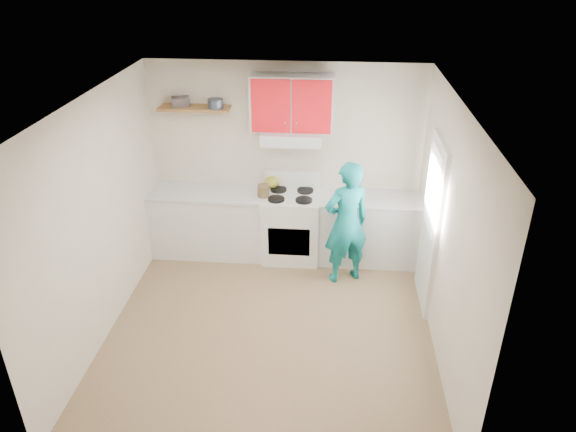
# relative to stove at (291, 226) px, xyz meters

# --- Properties ---
(floor) EXTENTS (3.80, 3.80, 0.00)m
(floor) POSITION_rel_stove_xyz_m (-0.10, -1.57, -0.46)
(floor) COLOR brown
(floor) RESTS_ON ground
(ceiling) EXTENTS (3.60, 3.80, 0.04)m
(ceiling) POSITION_rel_stove_xyz_m (-0.10, -1.57, 2.14)
(ceiling) COLOR white
(ceiling) RESTS_ON floor
(back_wall) EXTENTS (3.60, 0.04, 2.60)m
(back_wall) POSITION_rel_stove_xyz_m (-0.10, 0.32, 0.84)
(back_wall) COLOR beige
(back_wall) RESTS_ON floor
(front_wall) EXTENTS (3.60, 0.04, 2.60)m
(front_wall) POSITION_rel_stove_xyz_m (-0.10, -3.47, 0.84)
(front_wall) COLOR beige
(front_wall) RESTS_ON floor
(left_wall) EXTENTS (0.04, 3.80, 2.60)m
(left_wall) POSITION_rel_stove_xyz_m (-1.90, -1.57, 0.84)
(left_wall) COLOR beige
(left_wall) RESTS_ON floor
(right_wall) EXTENTS (0.04, 3.80, 2.60)m
(right_wall) POSITION_rel_stove_xyz_m (1.70, -1.57, 0.84)
(right_wall) COLOR beige
(right_wall) RESTS_ON floor
(door) EXTENTS (0.05, 0.85, 2.05)m
(door) POSITION_rel_stove_xyz_m (1.68, -0.88, 0.56)
(door) COLOR white
(door) RESTS_ON floor
(door_glass) EXTENTS (0.01, 0.55, 0.95)m
(door_glass) POSITION_rel_stove_xyz_m (1.65, -0.88, 0.99)
(door_glass) COLOR white
(door_glass) RESTS_ON door
(counter_left) EXTENTS (1.52, 0.60, 0.90)m
(counter_left) POSITION_rel_stove_xyz_m (-1.14, 0.02, -0.01)
(counter_left) COLOR silver
(counter_left) RESTS_ON floor
(counter_right) EXTENTS (1.32, 0.60, 0.90)m
(counter_right) POSITION_rel_stove_xyz_m (1.04, 0.02, -0.01)
(counter_right) COLOR silver
(counter_right) RESTS_ON floor
(stove) EXTENTS (0.76, 0.65, 0.92)m
(stove) POSITION_rel_stove_xyz_m (0.00, 0.00, 0.00)
(stove) COLOR white
(stove) RESTS_ON floor
(range_hood) EXTENTS (0.76, 0.44, 0.15)m
(range_hood) POSITION_rel_stove_xyz_m (0.00, 0.10, 1.24)
(range_hood) COLOR silver
(range_hood) RESTS_ON back_wall
(upper_cabinets) EXTENTS (1.02, 0.33, 0.70)m
(upper_cabinets) POSITION_rel_stove_xyz_m (0.00, 0.16, 1.66)
(upper_cabinets) COLOR red
(upper_cabinets) RESTS_ON back_wall
(shelf) EXTENTS (0.90, 0.30, 0.04)m
(shelf) POSITION_rel_stove_xyz_m (-1.25, 0.18, 1.56)
(shelf) COLOR brown
(shelf) RESTS_ON back_wall
(books) EXTENTS (0.26, 0.22, 0.11)m
(books) POSITION_rel_stove_xyz_m (-1.43, 0.19, 1.63)
(books) COLOR #483F42
(books) RESTS_ON shelf
(tin) EXTENTS (0.22, 0.22, 0.12)m
(tin) POSITION_rel_stove_xyz_m (-0.97, 0.14, 1.64)
(tin) COLOR #333D4C
(tin) RESTS_ON shelf
(kettle) EXTENTS (0.25, 0.25, 0.18)m
(kettle) POSITION_rel_stove_xyz_m (-0.28, 0.23, 0.55)
(kettle) COLOR olive
(kettle) RESTS_ON stove
(crock) EXTENTS (0.19, 0.19, 0.18)m
(crock) POSITION_rel_stove_xyz_m (-0.36, -0.05, 0.53)
(crock) COLOR #4C3A21
(crock) RESTS_ON counter_left
(cutting_board) EXTENTS (0.28, 0.22, 0.02)m
(cutting_board) POSITION_rel_stove_xyz_m (0.78, -0.01, 0.45)
(cutting_board) COLOR olive
(cutting_board) RESTS_ON counter_right
(silicone_mat) EXTENTS (0.30, 0.26, 0.01)m
(silicone_mat) POSITION_rel_stove_xyz_m (1.28, -0.03, 0.44)
(silicone_mat) COLOR #B1121F
(silicone_mat) RESTS_ON counter_right
(person) EXTENTS (0.70, 0.60, 1.62)m
(person) POSITION_rel_stove_xyz_m (0.73, -0.50, 0.35)
(person) COLOR #0D7275
(person) RESTS_ON floor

